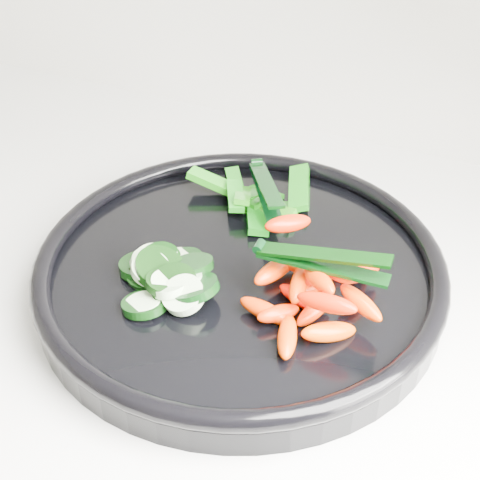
% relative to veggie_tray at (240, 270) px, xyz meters
% --- Properties ---
extents(veggie_tray, '(0.46, 0.46, 0.04)m').
position_rel_veggie_tray_xyz_m(veggie_tray, '(0.00, 0.00, 0.00)').
color(veggie_tray, black).
rests_on(veggie_tray, counter).
extents(cucumber_pile, '(0.12, 0.11, 0.04)m').
position_rel_veggie_tray_xyz_m(cucumber_pile, '(-0.05, -0.05, 0.01)').
color(cucumber_pile, black).
rests_on(cucumber_pile, veggie_tray).
extents(carrot_pile, '(0.13, 0.16, 0.05)m').
position_rel_veggie_tray_xyz_m(carrot_pile, '(0.08, -0.02, 0.02)').
color(carrot_pile, '#E60F00').
rests_on(carrot_pile, veggie_tray).
extents(pepper_pile, '(0.14, 0.12, 0.03)m').
position_rel_veggie_tray_xyz_m(pepper_pile, '(-0.03, 0.10, 0.01)').
color(pepper_pile, '#0B6409').
rests_on(pepper_pile, veggie_tray).
extents(tong_carrot, '(0.11, 0.02, 0.02)m').
position_rel_veggie_tray_xyz_m(tong_carrot, '(0.08, -0.02, 0.05)').
color(tong_carrot, black).
rests_on(tong_carrot, carrot_pile).
extents(tong_pepper, '(0.08, 0.10, 0.02)m').
position_rel_veggie_tray_xyz_m(tong_pepper, '(-0.02, 0.10, 0.03)').
color(tong_pepper, black).
rests_on(tong_pepper, pepper_pile).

